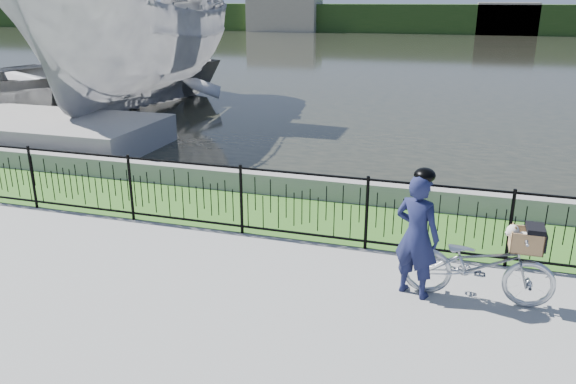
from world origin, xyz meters
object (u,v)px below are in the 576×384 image
(cyclist, at_px, (417,234))
(boat_far, at_px, (78,75))
(bicycle_rig, at_px, (479,264))
(boat_near, at_px, (139,44))

(cyclist, relative_size, boat_far, 0.13)
(bicycle_rig, bearing_deg, boat_far, 142.66)
(bicycle_rig, xyz_separation_m, boat_far, (-13.25, 10.11, 0.57))
(boat_near, bearing_deg, boat_far, 161.84)
(cyclist, bearing_deg, bicycle_rig, 6.78)
(bicycle_rig, xyz_separation_m, cyclist, (-0.77, -0.09, 0.34))
(boat_near, bearing_deg, bicycle_rig, -41.92)
(boat_near, xyz_separation_m, boat_far, (-3.13, 1.03, -1.18))
(bicycle_rig, height_order, cyclist, cyclist)
(boat_near, bearing_deg, cyclist, -44.48)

